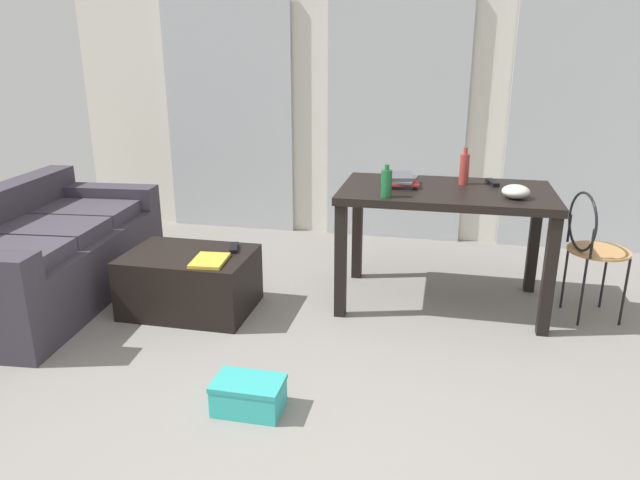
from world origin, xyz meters
TOP-DOWN VIEW (x-y plane):
  - ground_plane at (0.00, 1.24)m, footprint 7.88×7.88m
  - wall_back at (0.00, 3.29)m, footprint 6.01×0.10m
  - curtains at (0.00, 3.20)m, footprint 4.28×0.03m
  - couch at (-2.22, 1.32)m, footprint 1.07×1.91m
  - coffee_table at (-1.14, 1.34)m, footprint 0.81×0.58m
  - craft_table at (0.46, 1.80)m, footprint 1.35×0.79m
  - wire_chair at (1.36, 1.77)m, footprint 0.38×0.40m
  - bottle_near at (0.11, 1.50)m, footprint 0.07×0.07m
  - bottle_far at (0.57, 1.96)m, footprint 0.06×0.06m
  - bowl at (0.87, 1.64)m, footprint 0.17×0.17m
  - book_stack at (0.17, 1.84)m, footprint 0.25×0.29m
  - tv_remote_on_table at (0.76, 2.00)m, footprint 0.08×0.18m
  - tv_remote_primary at (-0.88, 1.48)m, footprint 0.10×0.18m
  - magazine at (-0.94, 1.22)m, footprint 0.22×0.28m
  - shoebox at (-0.40, 0.33)m, footprint 0.33×0.22m

SIDE VIEW (x-z plane):
  - ground_plane at x=0.00m, z-range 0.00..0.00m
  - shoebox at x=-0.40m, z-range 0.00..0.16m
  - coffee_table at x=-1.14m, z-range 0.00..0.39m
  - couch at x=-2.22m, z-range -0.07..0.68m
  - magazine at x=-0.94m, z-range 0.39..0.41m
  - tv_remote_primary at x=-0.88m, z-range 0.39..0.42m
  - wire_chair at x=1.36m, z-range 0.10..0.93m
  - craft_table at x=0.46m, z-range 0.29..1.08m
  - tv_remote_on_table at x=0.76m, z-range 0.80..0.82m
  - book_stack at x=0.17m, z-range 0.80..0.87m
  - bowl at x=0.87m, z-range 0.80..0.88m
  - bottle_near at x=0.11m, z-range 0.78..0.98m
  - bottle_far at x=0.57m, z-range 0.78..1.02m
  - curtains at x=0.00m, z-range 0.00..2.13m
  - wall_back at x=0.00m, z-range 0.00..2.50m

